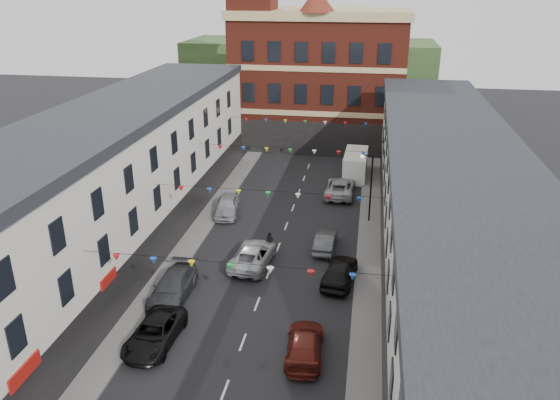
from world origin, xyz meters
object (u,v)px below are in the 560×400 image
Objects in this scene: car_left_c at (155,333)px; moving_car at (253,255)px; car_right_f at (340,187)px; white_van at (355,165)px; car_left_d at (173,287)px; car_right_e at (325,241)px; car_right_c at (305,344)px; car_left_e at (227,206)px; car_right_d at (340,271)px; pedestrian at (270,243)px; street_lamp at (368,179)px.

moving_car reaches higher than car_left_c.
car_right_f is 0.97× the size of white_van.
car_right_e is at bearing 42.79° from car_left_d.
car_left_d is 1.11× the size of car_right_c.
car_left_e is 1.16× the size of car_right_e.
car_left_d is at bearing 27.40° from car_right_d.
car_right_d reaches higher than car_right_f.
car_right_c is (8.45, 0.38, 0.00)m from car_left_c.
car_right_d is 2.88× the size of pedestrian.
street_lamp is at bearing 114.91° from car_right_f.
pedestrian is (5.00, 7.15, 0.06)m from car_left_d.
moving_car is at bearing 72.59° from car_left_c.
car_left_c is at bearing -0.72° from car_right_c.
street_lamp is at bearing -114.77° from car_right_e.
car_right_c is 30.03m from white_van.
car_right_c is at bearing 90.14° from car_right_f.
pedestrian is at bearing -108.81° from moving_car.
pedestrian is at bearing 71.92° from car_left_c.
car_right_f is at bearing 72.34° from car_left_c.
car_left_e is 0.87× the size of moving_car.
car_left_c is 31.98m from white_van.
car_right_e is at bearing -93.75° from white_van.
car_right_d is at bearing -89.04° from white_van.
car_left_e is 0.99× the size of car_right_d.
car_left_e is at bearing -59.32° from moving_car.
car_right_d is (10.47, -9.97, 0.01)m from car_left_e.
moving_car reaches higher than car_right_c.
car_right_e is (-2.95, -5.71, -3.22)m from street_lamp.
car_left_d is at bearing -130.52° from street_lamp.
car_right_f is 5.75m from white_van.
car_left_c is 8.46m from car_right_c.
street_lamp is 1.09× the size of moving_car.
car_left_e is at bearing -178.01° from street_lamp.
car_right_d is at bearing 94.54° from car_right_f.
white_van is (10.03, 30.36, 0.60)m from car_left_c.
moving_car is (-4.94, 9.64, 0.06)m from car_right_c.
car_left_d is at bearing 55.87° from moving_car.
street_lamp is at bearing -127.03° from moving_car.
street_lamp is 1.02× the size of white_van.
car_right_f is 3.38× the size of pedestrian.
car_right_d is at bearing 108.85° from car_right_e.
car_right_e is (8.45, 13.21, -0.02)m from car_left_c.
car_right_e is at bearing -65.85° from car_right_d.
pedestrian reaches higher than car_right_e.
car_right_e is 0.75× the size of moving_car.
car_right_f is at bearing 25.66° from car_left_e.
white_van reaches higher than car_right_d.
moving_car is at bearing 35.42° from car_right_e.
car_right_e is at bearing -117.33° from street_lamp.
car_left_e is at bearing 90.11° from car_left_d.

